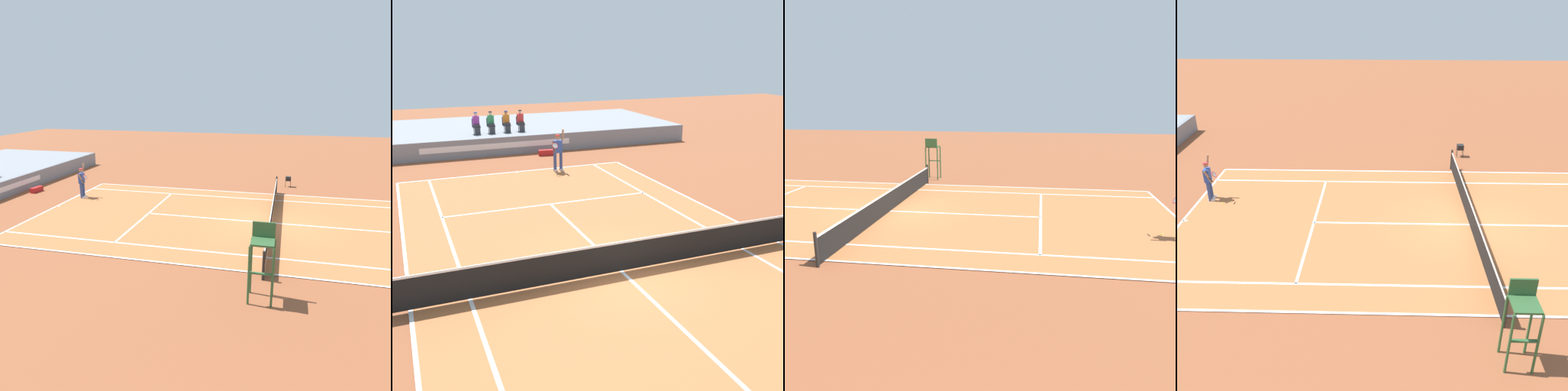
# 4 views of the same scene
# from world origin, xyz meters

# --- Properties ---
(ground_plane) EXTENTS (80.00, 80.00, 0.00)m
(ground_plane) POSITION_xyz_m (0.00, 0.00, 0.00)
(ground_plane) COLOR brown
(court) EXTENTS (11.08, 23.88, 0.03)m
(court) POSITION_xyz_m (0.00, 0.00, 0.01)
(court) COLOR #B76638
(court) RESTS_ON ground
(net) EXTENTS (11.98, 0.10, 1.07)m
(net) POSITION_xyz_m (0.00, 0.00, 0.52)
(net) COLOR black
(net) RESTS_ON ground
(tennis_ball) EXTENTS (0.07, 0.07, 0.07)m
(tennis_ball) POSITION_xyz_m (1.56, 10.69, 0.03)
(tennis_ball) COLOR #D1E533
(tennis_ball) RESTS_ON ground
(umpire_chair) EXTENTS (0.77, 0.77, 2.44)m
(umpire_chair) POSITION_xyz_m (-7.18, 0.00, 1.56)
(umpire_chair) COLOR #2D562D
(umpire_chair) RESTS_ON ground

